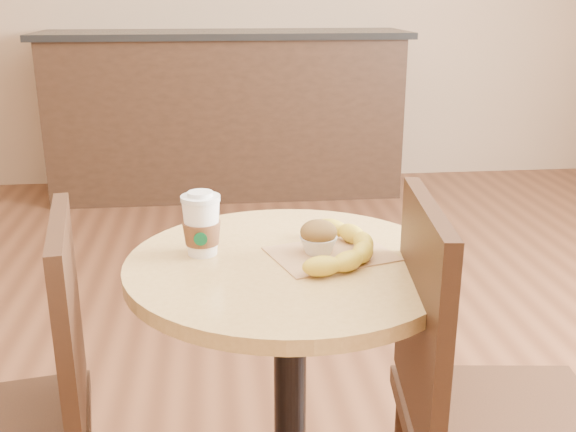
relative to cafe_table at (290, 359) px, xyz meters
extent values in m
cylinder|color=black|center=(0.00, 0.00, -0.15)|extent=(0.07, 0.07, 0.72)
cylinder|color=tan|center=(0.00, 0.00, 0.21)|extent=(0.67, 0.67, 0.03)
cube|color=#352012|center=(-0.43, -0.07, 0.15)|extent=(0.09, 0.37, 0.40)
cube|color=#352012|center=(0.41, -0.19, -0.07)|extent=(0.44, 0.44, 0.04)
cube|color=#352012|center=(0.23, -0.17, 0.18)|extent=(0.07, 0.38, 0.42)
cube|color=black|center=(-0.06, 3.11, -0.02)|extent=(2.20, 0.60, 1.00)
cube|color=black|center=(-0.06, 3.11, 0.50)|extent=(2.30, 0.65, 0.04)
cube|color=#A77B50|center=(0.09, 0.02, 0.23)|extent=(0.28, 0.24, 0.00)
cylinder|color=silver|center=(-0.18, 0.05, 0.35)|extent=(0.08, 0.08, 0.01)
cylinder|color=silver|center=(-0.18, 0.05, 0.36)|extent=(0.05, 0.05, 0.01)
cylinder|color=#08542B|center=(-0.18, 0.01, 0.28)|extent=(0.03, 0.00, 0.03)
ellipsoid|color=brown|center=(0.06, 0.02, 0.28)|extent=(0.08, 0.08, 0.05)
ellipsoid|color=beige|center=(0.06, 0.02, 0.29)|extent=(0.03, 0.03, 0.02)
camera|label=1|loc=(-0.14, -1.26, 0.74)|focal=42.00mm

